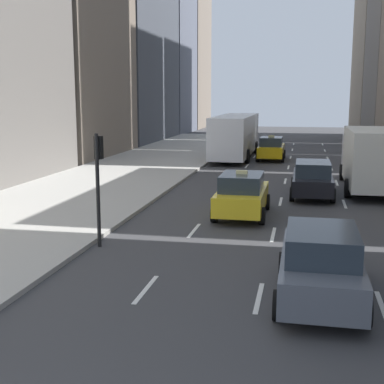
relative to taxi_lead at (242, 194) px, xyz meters
name	(u,v)px	position (x,y,z in m)	size (l,w,h in m)	color
sidewalk_left	(128,172)	(-8.20, 10.31, -0.81)	(8.00, 66.00, 0.15)	#ADAAA3
lane_markings	(283,190)	(1.40, 6.31, -0.87)	(5.72, 56.00, 0.01)	white
taxi_lead	(242,194)	(0.00, 0.00, 0.00)	(2.02, 4.40, 1.87)	yellow
taxi_second	(271,148)	(0.00, 19.22, 0.00)	(2.02, 4.40, 1.87)	yellow
sedan_black_near	(321,263)	(2.80, -8.51, 0.01)	(2.02, 4.63, 1.76)	#565B66
sedan_silver_behind	(312,178)	(2.80, 4.91, -0.01)	(2.02, 4.92, 1.69)	black
city_bus	(235,135)	(-2.81, 20.17, 0.91)	(2.80, 11.61, 3.25)	silver
box_truck	(370,157)	(5.60, 7.12, 0.83)	(2.58, 8.40, 3.15)	silver
traffic_light_pole	(98,171)	(-3.95, -5.20, 1.53)	(0.24, 0.42, 3.60)	black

